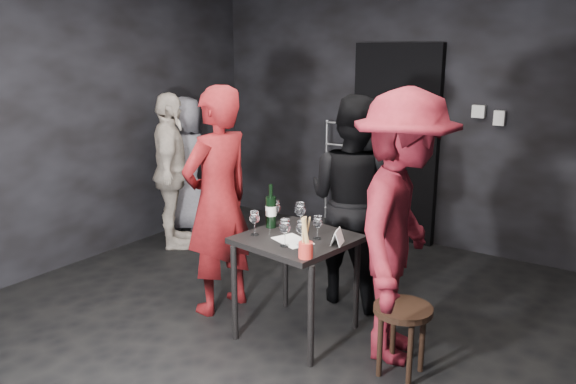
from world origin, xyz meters
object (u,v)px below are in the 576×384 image
Objects in this scene: hand_truck at (338,214)px; stool at (403,319)px; bystander_grey at (186,163)px; tasting_table at (297,250)px; bystander_cream at (171,166)px; woman_black at (354,187)px; man_maroon at (403,200)px; wine_bottle at (271,211)px; server_red at (217,180)px; breadstick_cup at (306,238)px.

hand_truck is 2.85m from stool.
hand_truck is 0.81× the size of bystander_grey.
bystander_cream is (-2.12, 0.85, 0.22)m from tasting_table.
woman_black is (0.92, -1.43, 0.74)m from hand_truck.
man_maroon is at bearing 11.69° from tasting_table.
hand_truck reaches higher than wine_bottle.
wine_bottle is at bearing -155.03° from bystander_cream.
tasting_table is 2.75m from bystander_grey.
woman_black reaches higher than bystander_grey.
tasting_table is 0.35× the size of server_red.
hand_truck reaches higher than breadstick_cup.
man_maroon is at bearing 144.12° from bystander_grey.
wine_bottle reaches higher than breadstick_cup.
wine_bottle is (-1.00, -0.07, -0.22)m from man_maroon.
man_maroon is 6.68× the size of wine_bottle.
hand_truck is at bearing 111.94° from tasting_table.
stool is 1.24m from wine_bottle.
wine_bottle is (-1.13, 0.15, 0.49)m from stool.
server_red is (0.14, -2.18, 0.83)m from hand_truck.
stool is 3.14m from bystander_cream.
hand_truck is at bearing 25.53° from man_maroon.
man_maroon is (-0.13, 0.22, 0.72)m from stool.
hand_truck is 1.70× the size of tasting_table.
bystander_grey is (-3.11, 1.20, -0.32)m from man_maroon.
server_red reaches higher than wine_bottle.
server_red is at bearing 179.01° from tasting_table.
woman_black is 0.76m from wine_bottle.
man_maroon is (1.60, -2.04, 0.87)m from hand_truck.
wine_bottle is (1.83, -0.77, 0.00)m from bystander_cream.
bystander_cream is at bearing 2.90° from woman_black.
hand_truck is at bearing 105.85° from wine_bottle.
tasting_table is at bearing 135.83° from bystander_grey.
wine_bottle is at bearing 144.97° from breadstick_cup.
breadstick_cup is at bearing -70.93° from hand_truck.
bystander_grey reaches higher than hand_truck.
hand_truck is 4.41× the size of breadstick_cup.
man_maroon is 3.35m from bystander_grey.
tasting_table is at bearing -15.32° from wine_bottle.
bystander_grey reaches higher than wine_bottle.
stool is 1.30m from woman_black.
hand_truck is 2.74m from man_maroon.
wine_bottle is at bearing 105.19° from server_red.
woman_black is (-0.81, 0.83, 0.58)m from stool.
woman_black is 1.11× the size of bystander_cream.
tasting_table is 0.47m from breadstick_cup.
hand_truck is at bearing -169.11° from server_red.
stool is (0.85, -0.07, -0.27)m from tasting_table.
stool is 0.80m from breadstick_cup.
hand_truck is 0.66× the size of woman_black.
server_red reaches higher than stool.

